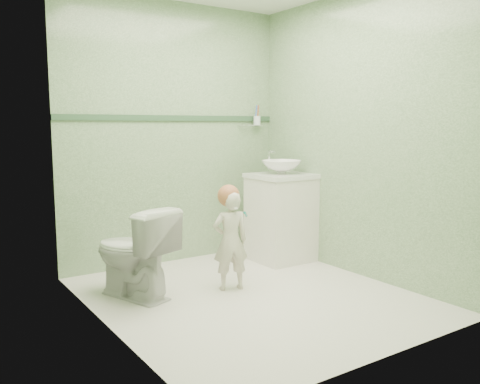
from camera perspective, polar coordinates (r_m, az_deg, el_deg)
ground at (r=3.91m, az=1.25°, el=-11.65°), size 2.50×2.50×0.00m
room_shell at (r=3.69m, az=1.31°, el=6.21°), size 2.50×2.54×2.40m
trim_stripe at (r=4.76m, az=-7.40°, el=8.27°), size 2.20×0.02×0.05m
vanity at (r=4.84m, az=4.63°, el=-3.02°), size 0.52×0.50×0.80m
counter at (r=4.78m, az=4.69°, el=1.82°), size 0.54×0.52×0.04m
basin at (r=4.77m, az=4.70°, el=2.82°), size 0.37×0.37×0.13m
faucet at (r=4.91m, az=3.36°, el=3.90°), size 0.03×0.13×0.18m
cup_holder at (r=5.17m, az=1.85°, el=8.02°), size 0.26×0.07×0.21m
toilet at (r=3.88m, az=-11.95°, el=-6.65°), size 0.59×0.77×0.69m
toddler at (r=3.97m, az=-1.09°, el=-5.53°), size 0.32×0.26×0.78m
hair_cap at (r=3.92m, az=-1.30°, el=-0.41°), size 0.17×0.17×0.17m
teal_toothbrush at (r=3.83m, az=0.51°, el=-2.45°), size 0.11×0.14×0.08m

